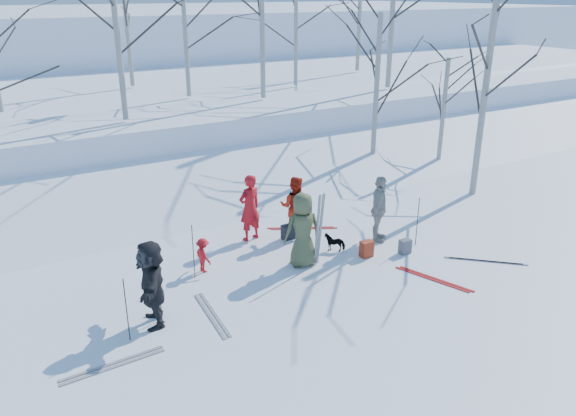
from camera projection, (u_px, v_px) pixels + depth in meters
ground at (321, 279)px, 13.21m from camera, size 120.00×120.00×0.00m
snow_ramp at (204, 189)px, 18.75m from camera, size 70.00×9.49×4.12m
snow_plateau at (119, 112)px, 26.44m from camera, size 70.00×18.00×2.20m
far_hill at (43, 51)px, 42.86m from camera, size 90.00×30.00×6.00m
skier_olive_center at (303, 230)px, 13.57m from camera, size 1.01×0.75×1.87m
skier_red_north at (250, 208)px, 15.01m from camera, size 0.74×0.56×1.84m
skier_redor_behind at (295, 206)px, 15.28m from camera, size 1.05×1.03×1.71m
skier_red_seated at (203, 255)px, 13.42m from camera, size 0.40×0.60×0.86m
skier_cream_east at (379, 209)px, 14.94m from camera, size 1.09×1.03×1.82m
skier_grey_west at (152, 283)px, 11.16m from camera, size 0.94×1.78×1.83m
dog at (335, 242)px, 14.61m from camera, size 0.59×0.52×0.46m
upright_ski_left at (317, 231)px, 13.47m from camera, size 0.10×0.17×1.90m
upright_ski_right at (320, 229)px, 13.58m from camera, size 0.10×0.23×1.89m
ski_pair_a at (486, 261)px, 14.07m from camera, size 2.10×2.10×0.02m
ski_pair_b at (113, 365)px, 10.17m from camera, size 0.34×1.91×0.02m
ski_pair_c at (434, 279)px, 13.19m from camera, size 1.34×2.02×0.02m
ski_pair_d at (302, 228)px, 16.02m from camera, size 1.78×2.07×0.02m
ski_pair_e at (212, 315)px, 11.75m from camera, size 0.52×1.93×0.02m
ski_pole_a at (127, 310)px, 10.68m from camera, size 0.02×0.02×1.34m
ski_pole_b at (301, 210)px, 15.54m from camera, size 0.02×0.02×1.34m
ski_pole_c at (290, 214)px, 15.23m from camera, size 0.02×0.02×1.34m
ski_pole_d at (159, 291)px, 11.34m from camera, size 0.02×0.02×1.34m
ski_pole_e at (417, 222)px, 14.75m from camera, size 0.02×0.02×1.34m
ski_pole_f at (193, 252)px, 13.06m from camera, size 0.02×0.02×1.34m
backpack_red at (367, 249)px, 14.26m from camera, size 0.32×0.22×0.42m
backpack_grey at (405, 247)px, 14.45m from camera, size 0.30×0.20×0.38m
backpack_dark at (288, 232)px, 15.29m from camera, size 0.34×0.24×0.40m
birch_plateau_b at (185, 28)px, 22.58m from camera, size 4.40×4.40×5.43m
birch_plateau_d at (116, 26)px, 18.24m from camera, size 4.91×4.91×6.15m
birch_plateau_e at (360, 6)px, 29.87m from camera, size 5.30×5.30×6.71m
birch_plateau_g at (262, 11)px, 22.01m from camera, size 5.32×5.32×6.75m
birch_plateau_h at (296, 30)px, 25.45m from camera, size 4.08×4.08×4.96m
birch_plateau_i at (126, 21)px, 25.07m from camera, size 4.60×4.60×5.72m
birch_edge_b at (485, 90)px, 17.53m from camera, size 5.40×5.40×6.86m
birch_edge_c at (443, 114)px, 20.88m from camera, size 3.47×3.47×4.09m
birch_edge_e at (376, 95)px, 20.29m from camera, size 4.55×4.55×5.65m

